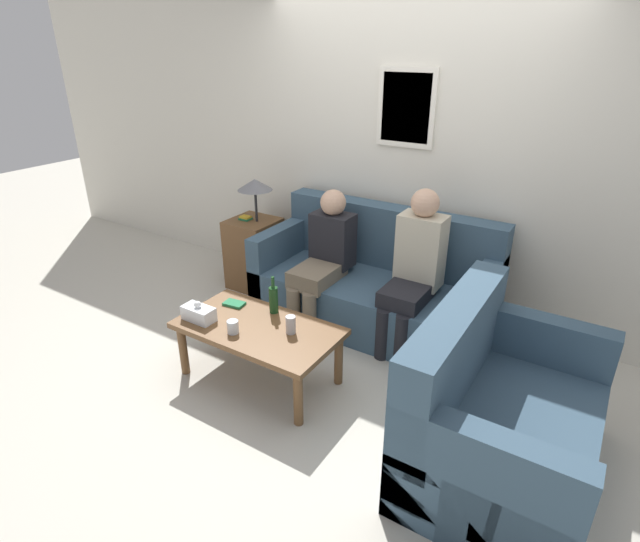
# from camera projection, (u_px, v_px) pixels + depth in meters

# --- Properties ---
(ground_plane) EXTENTS (16.00, 16.00, 0.00)m
(ground_plane) POSITION_uv_depth(u_px,v_px,m) (342.00, 348.00, 3.88)
(ground_plane) COLOR beige
(wall_back) EXTENTS (9.00, 0.08, 2.60)m
(wall_back) POSITION_uv_depth(u_px,v_px,m) (405.00, 158.00, 4.09)
(wall_back) COLOR silver
(wall_back) RESTS_ON ground_plane
(couch_main) EXTENTS (1.91, 0.87, 0.93)m
(couch_main) POSITION_uv_depth(u_px,v_px,m) (374.00, 286.00, 4.16)
(couch_main) COLOR #385166
(couch_main) RESTS_ON ground_plane
(couch_side) EXTENTS (0.87, 1.28, 0.93)m
(couch_side) POSITION_uv_depth(u_px,v_px,m) (496.00, 418.00, 2.70)
(couch_side) COLOR #385166
(couch_side) RESTS_ON ground_plane
(coffee_table) EXTENTS (1.11, 0.61, 0.42)m
(coffee_table) POSITION_uv_depth(u_px,v_px,m) (258.00, 333.00, 3.40)
(coffee_table) COLOR brown
(coffee_table) RESTS_ON ground_plane
(side_table_with_lamp) EXTENTS (0.42, 0.42, 1.06)m
(side_table_with_lamp) POSITION_uv_depth(u_px,v_px,m) (254.00, 248.00, 4.72)
(side_table_with_lamp) COLOR brown
(side_table_with_lamp) RESTS_ON ground_plane
(wine_bottle) EXTENTS (0.06, 0.06, 0.28)m
(wine_bottle) POSITION_uv_depth(u_px,v_px,m) (274.00, 299.00, 3.50)
(wine_bottle) COLOR #19421E
(wine_bottle) RESTS_ON coffee_table
(drinking_glass) EXTENTS (0.08, 0.08, 0.09)m
(drinking_glass) POSITION_uv_depth(u_px,v_px,m) (233.00, 327.00, 3.28)
(drinking_glass) COLOR silver
(drinking_glass) RESTS_ON coffee_table
(book_stack) EXTENTS (0.16, 0.11, 0.02)m
(book_stack) POSITION_uv_depth(u_px,v_px,m) (234.00, 304.00, 3.64)
(book_stack) COLOR #237547
(book_stack) RESTS_ON coffee_table
(soda_can) EXTENTS (0.07, 0.07, 0.12)m
(soda_can) POSITION_uv_depth(u_px,v_px,m) (291.00, 325.00, 3.27)
(soda_can) COLOR #BCBCC1
(soda_can) RESTS_ON coffee_table
(tissue_box) EXTENTS (0.23, 0.12, 0.15)m
(tissue_box) POSITION_uv_depth(u_px,v_px,m) (199.00, 313.00, 3.42)
(tissue_box) COLOR silver
(tissue_box) RESTS_ON coffee_table
(person_left) EXTENTS (0.34, 0.64, 1.10)m
(person_left) POSITION_uv_depth(u_px,v_px,m) (324.00, 254.00, 4.06)
(person_left) COLOR #756651
(person_left) RESTS_ON ground_plane
(person_right) EXTENTS (0.34, 0.60, 1.22)m
(person_right) POSITION_uv_depth(u_px,v_px,m) (414.00, 266.00, 3.72)
(person_right) COLOR black
(person_right) RESTS_ON ground_plane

